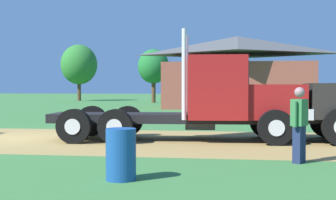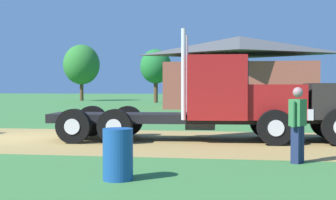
{
  "view_description": "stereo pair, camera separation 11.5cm",
  "coord_description": "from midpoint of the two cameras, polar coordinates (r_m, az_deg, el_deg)",
  "views": [
    {
      "loc": [
        7.19,
        -14.22,
        1.69
      ],
      "look_at": [
        4.88,
        1.66,
        1.24
      ],
      "focal_mm": 49.38,
      "sensor_mm": 36.0,
      "label": 1
    },
    {
      "loc": [
        7.31,
        -14.21,
        1.69
      ],
      "look_at": [
        4.88,
        1.66,
        1.24
      ],
      "focal_mm": 49.38,
      "sensor_mm": 36.0,
      "label": 2
    }
  ],
  "objects": [
    {
      "name": "ground_plane",
      "position": [
        16.05,
        -18.27,
        -4.52
      ],
      "size": [
        200.0,
        200.0,
        0.0
      ],
      "primitive_type": "plane",
      "color": "#3B7438"
    },
    {
      "name": "dirt_track",
      "position": [
        16.05,
        -18.27,
        -4.5
      ],
      "size": [
        120.0,
        6.74,
        0.01
      ],
      "primitive_type": "cube",
      "color": "#A08248",
      "rests_on": "ground_plane"
    },
    {
      "name": "truck_foreground_white",
      "position": [
        14.64,
        5.84,
        -0.16
      ],
      "size": [
        8.14,
        3.03,
        3.43
      ],
      "color": "black",
      "rests_on": "ground_plane"
    },
    {
      "name": "visitor_standing_near",
      "position": [
        10.66,
        16.01,
        -2.66
      ],
      "size": [
        0.43,
        0.55,
        1.69
      ],
      "color": "#33723F",
      "rests_on": "ground_plane"
    },
    {
      "name": "steel_barrel",
      "position": [
        8.48,
        -5.82,
        -6.68
      ],
      "size": [
        0.55,
        0.55,
        0.94
      ],
      "primitive_type": "cylinder",
      "color": "#19478C",
      "rests_on": "ground_plane"
    },
    {
      "name": "shed_building",
      "position": [
        37.92,
        8.9,
        3.3
      ],
      "size": [
        12.01,
        7.73,
        5.81
      ],
      "color": "brown",
      "rests_on": "ground_plane"
    },
    {
      "name": "tree_left",
      "position": [
        57.99,
        -10.57,
        4.31
      ],
      "size": [
        4.46,
        4.46,
        6.92
      ],
      "color": "#513823",
      "rests_on": "ground_plane"
    },
    {
      "name": "tree_mid",
      "position": [
        49.79,
        -1.45,
        4.14
      ],
      "size": [
        3.36,
        3.36,
        5.77
      ],
      "color": "#513823",
      "rests_on": "ground_plane"
    }
  ]
}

